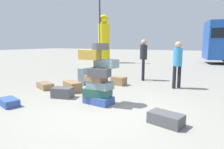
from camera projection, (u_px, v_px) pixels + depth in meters
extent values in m
plane|color=gray|center=(103.00, 110.00, 4.66)|extent=(80.00, 80.00, 0.00)
cube|color=#334F99|center=(99.00, 100.00, 5.16)|extent=(0.79, 0.50, 0.20)
cube|color=#26594C|center=(98.00, 92.00, 5.15)|extent=(0.75, 0.50, 0.21)
cube|color=gray|center=(100.00, 85.00, 5.10)|extent=(0.70, 0.46, 0.19)
cube|color=olive|center=(96.00, 78.00, 5.10)|extent=(0.60, 0.40, 0.14)
cube|color=#4C4C51|center=(99.00, 73.00, 4.90)|extent=(0.55, 0.35, 0.21)
cube|color=gray|center=(106.00, 63.00, 5.03)|extent=(0.61, 0.40, 0.21)
cube|color=#B28C33|center=(90.00, 55.00, 4.98)|extent=(0.53, 0.31, 0.24)
cylinder|color=#4C4C51|center=(100.00, 46.00, 4.95)|extent=(0.43, 0.43, 0.17)
cube|color=#334F99|center=(9.00, 102.00, 4.99)|extent=(0.68, 0.51, 0.18)
cube|color=gray|center=(83.00, 76.00, 7.47)|extent=(0.29, 0.44, 0.64)
cube|color=olive|center=(119.00, 81.00, 7.47)|extent=(0.54, 0.41, 0.30)
cube|color=#4C4C51|center=(63.00, 93.00, 5.74)|extent=(0.65, 0.51, 0.29)
cube|color=#4C4C51|center=(166.00, 119.00, 3.84)|extent=(0.72, 0.51, 0.23)
cube|color=olive|center=(72.00, 86.00, 6.49)|extent=(0.79, 0.63, 0.31)
cube|color=olive|center=(45.00, 86.00, 6.84)|extent=(0.77, 0.61, 0.21)
cylinder|color=black|center=(179.00, 77.00, 6.94)|extent=(0.12, 0.12, 0.78)
cylinder|color=black|center=(174.00, 77.00, 6.85)|extent=(0.12, 0.12, 0.78)
cylinder|color=#338CCC|center=(178.00, 57.00, 6.78)|extent=(0.30, 0.30, 0.61)
sphere|color=tan|center=(178.00, 45.00, 6.72)|extent=(0.22, 0.22, 0.22)
cylinder|color=black|center=(143.00, 69.00, 8.49)|extent=(0.12, 0.12, 0.88)
cylinder|color=black|center=(143.00, 70.00, 8.28)|extent=(0.12, 0.12, 0.88)
cylinder|color=#26262D|center=(144.00, 52.00, 8.27)|extent=(0.30, 0.30, 0.60)
sphere|color=tan|center=(144.00, 42.00, 8.20)|extent=(0.22, 0.22, 0.22)
cylinder|color=yellow|center=(104.00, 44.00, 15.75)|extent=(0.91, 0.91, 3.02)
sphere|color=yellow|center=(104.00, 19.00, 15.46)|extent=(0.71, 0.71, 0.71)
cube|color=#4C4C4C|center=(104.00, 62.00, 15.98)|extent=(1.27, 1.27, 0.10)
cylinder|color=#333338|center=(100.00, 25.00, 15.25)|extent=(0.12, 0.12, 5.82)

